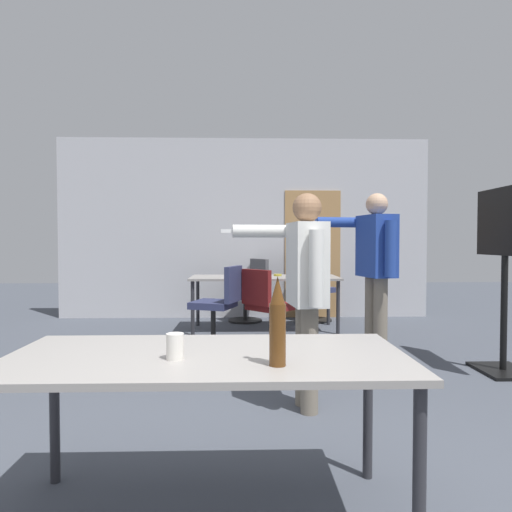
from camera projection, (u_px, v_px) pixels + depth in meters
back_wall at (246, 229)px, 7.37m from camera, size 5.94×0.12×2.88m
conference_table_near at (207, 369)px, 1.99m from camera, size 1.73×0.81×0.74m
conference_table_far at (264, 281)px, 6.33m from camera, size 2.04×0.80×0.74m
tv_screen at (505, 259)px, 4.25m from camera, size 0.44×0.95×1.74m
person_left_plaid at (305, 280)px, 3.33m from camera, size 0.77×0.60×1.58m
person_center_tall at (375, 258)px, 4.93m from camera, size 0.89×0.70×1.75m
office_chair_near_pushed at (219, 308)px, 5.41m from camera, size 0.64×0.60×0.94m
office_chair_far_left at (267, 309)px, 5.50m from camera, size 0.69×0.68×0.90m
office_chair_side_rolled at (311, 292)px, 7.10m from camera, size 0.68×0.69×0.94m
office_chair_mid_tucked at (249, 292)px, 7.04m from camera, size 0.68×0.65×0.96m
beer_bottle at (278, 323)px, 1.80m from camera, size 0.07×0.07×0.36m
drink_cup at (175, 346)px, 1.90m from camera, size 0.07×0.07×0.11m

